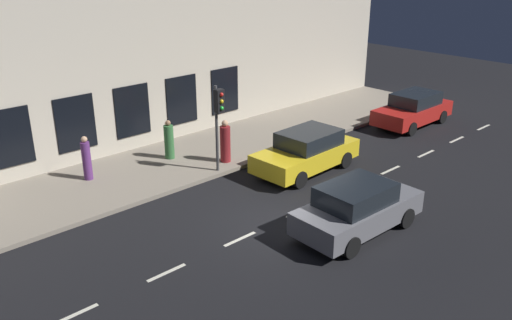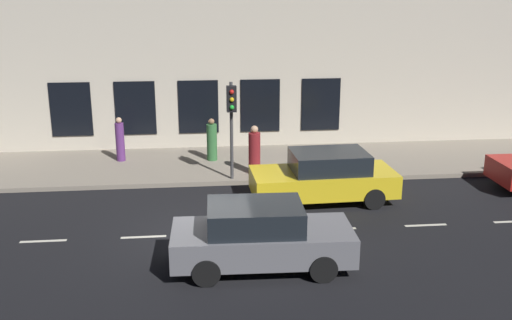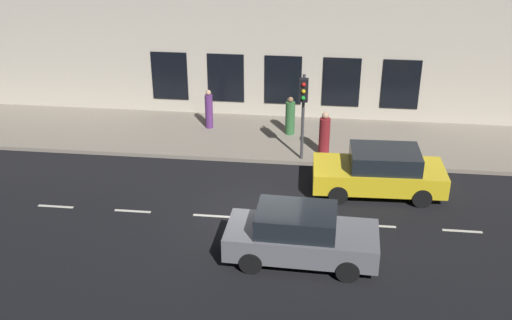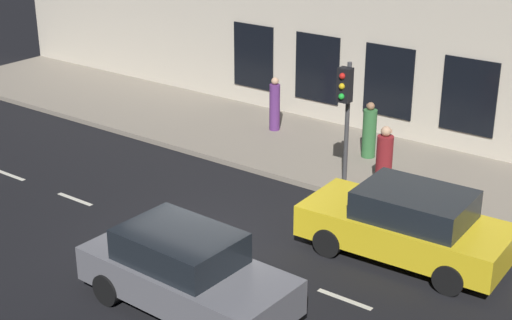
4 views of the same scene
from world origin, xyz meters
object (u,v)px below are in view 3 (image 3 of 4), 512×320
Objects in this scene: pedestrian_0 at (290,117)px; pedestrian_1 at (209,110)px; parked_car_2 at (300,235)px; pedestrian_2 at (324,135)px; traffic_light at (303,100)px; parked_car_0 at (380,171)px.

pedestrian_0 is 3.40m from pedestrian_1.
pedestrian_2 is (6.83, -0.55, 0.14)m from parked_car_2.
parked_car_2 is at bearing -177.58° from traffic_light.
parked_car_2 is 2.52× the size of pedestrian_2.
pedestrian_1 is (8.91, 4.25, 0.13)m from parked_car_2.
parked_car_0 is 3.20m from pedestrian_2.
pedestrian_2 is (0.64, -0.81, -1.62)m from traffic_light.
pedestrian_2 is at bearing 177.16° from parked_car_2.
pedestrian_1 is 5.23m from pedestrian_2.
traffic_light is at bearing -159.22° from pedestrian_0.
parked_car_2 is 2.71× the size of pedestrian_0.
parked_car_2 is at bearing -44.52° from pedestrian_2.
parked_car_0 is at bearing -3.10° from pedestrian_2.
parked_car_2 is (-4.27, 2.47, -0.00)m from parked_car_0.
parked_car_0 is 8.16m from pedestrian_1.
parked_car_0 is at bearing -125.07° from traffic_light.
pedestrian_1 is 0.97× the size of pedestrian_2.
pedestrian_0 is 0.96× the size of pedestrian_1.
pedestrian_1 reaches higher than parked_car_2.
pedestrian_2 is (-1.81, -1.41, 0.06)m from pedestrian_0.
traffic_light reaches higher than parked_car_2.
pedestrian_0 is (2.45, 0.60, -1.68)m from traffic_light.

